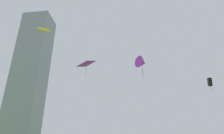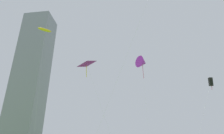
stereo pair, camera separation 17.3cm
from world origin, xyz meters
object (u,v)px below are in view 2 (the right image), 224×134
Objects in this scene: kite_flying_0 at (45,30)px; distant_highrise_0 at (30,83)px; kite_flying_6 at (211,82)px; kite_flying_4 at (142,62)px; kite_flying_1 at (87,64)px.

distant_highrise_0 is at bearing 114.18° from kite_flying_0.
kite_flying_6 is at bearing -40.33° from distant_highrise_0.
kite_flying_4 is 16.05m from kite_flying_6.
kite_flying_0 is 1.43× the size of kite_flying_1.
kite_flying_4 is at bearing -167.68° from kite_flying_6.
kite_flying_1 is 102.51m from distant_highrise_0.
kite_flying_1 is 0.97× the size of kite_flying_4.
distant_highrise_0 reaches higher than kite_flying_1.
kite_flying_0 is 1.39× the size of kite_flying_4.
kite_flying_6 is (38.35, 1.87, -13.06)m from kite_flying_0.
kite_flying_4 is (22.99, -1.48, -9.81)m from kite_flying_0.
distant_highrise_0 reaches higher than kite_flying_6.
kite_flying_6 is 0.20× the size of distant_highrise_0.
kite_flying_1 is at bearing -5.84° from kite_flying_0.
kite_flying_4 is 0.23× the size of distant_highrise_0.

